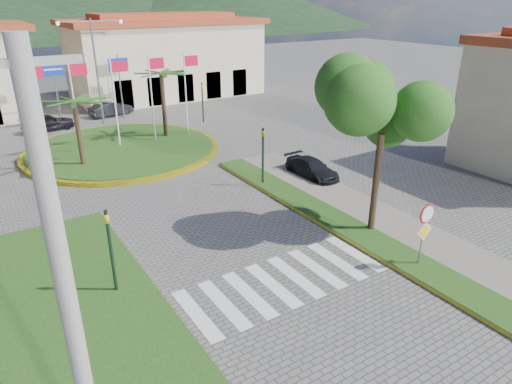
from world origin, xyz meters
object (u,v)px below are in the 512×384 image
stop_sign (425,225)px  utility_pole (70,310)px  roundabout_island (123,149)px  car_dark_b (111,109)px  deciduous_tree (383,115)px  car_dark_a (48,122)px  car_side_right (312,168)px

stop_sign → utility_pole: size_ratio=0.29×
roundabout_island → car_dark_b: size_ratio=3.47×
stop_sign → deciduous_tree: (0.60, 3.04, 3.38)m
stop_sign → utility_pole: (-12.40, -1.96, 2.71)m
car_dark_a → car_dark_b: bearing=-76.2°
roundabout_island → deciduous_tree: (5.50, -17.00, 5.01)m
utility_pole → car_dark_a: 30.71m
deciduous_tree → roundabout_island: bearing=107.9°
car_dark_a → car_side_right: 21.48m
stop_sign → utility_pole: bearing=-171.0°
deciduous_tree → car_dark_b: bearing=96.6°
utility_pole → car_side_right: size_ratio=2.47×
roundabout_island → stop_sign: 20.69m
stop_sign → car_dark_a: 29.32m
utility_pole → car_side_right: 19.30m
stop_sign → car_dark_a: bearing=105.9°
stop_sign → utility_pole: utility_pole is taller
deciduous_tree → car_side_right: bearing=72.8°
roundabout_island → car_dark_b: roundabout_island is taller
roundabout_island → car_dark_a: (-3.13, 8.15, 0.47)m
stop_sign → utility_pole: 12.84m
car_dark_a → car_side_right: (10.62, -18.66, -0.11)m
utility_pole → car_dark_a: (4.38, 30.15, -3.86)m
roundabout_island → utility_pole: size_ratio=1.41×
car_side_right → roundabout_island: bearing=124.2°
deciduous_tree → car_side_right: (2.00, 6.48, -4.65)m
deciduous_tree → utility_pole: size_ratio=0.76×
car_dark_a → car_side_right: car_dark_a is taller
stop_sign → car_dark_b: stop_sign is taller
deciduous_tree → car_dark_a: deciduous_tree is taller
car_dark_a → car_dark_b: car_dark_a is taller
deciduous_tree → car_dark_a: (-8.62, 25.15, -4.54)m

